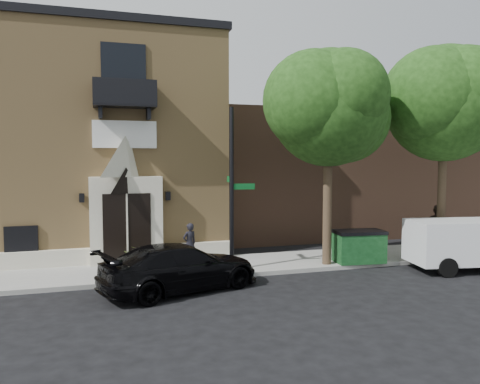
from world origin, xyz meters
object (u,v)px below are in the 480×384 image
Objects in this scene: pedestrian_near at (190,243)px; cargo_van at (476,242)px; fire_hydrant at (360,254)px; street_sign at (232,189)px; black_sedan at (180,267)px; pedestrian_far at (438,226)px; dumpster at (359,246)px.

cargo_van is at bearing 139.20° from pedestrian_near.
pedestrian_near reaches higher than fire_hydrant.
fire_hydrant is at bearing 142.18° from pedestrian_near.
black_sedan is at bearing -137.32° from street_sign.
street_sign is 5.43m from fire_hydrant.
fire_hydrant is 0.48× the size of pedestrian_near.
cargo_van reaches higher than fire_hydrant.
street_sign is at bearing 111.01° from pedestrian_near.
street_sign is 3.73× the size of pedestrian_near.
cargo_van is (10.60, -0.48, 0.29)m from black_sedan.
pedestrian_far is at bearing -95.02° from black_sedan.
dumpster is at bearing 75.72° from fire_hydrant.
street_sign is 2.90× the size of dumpster.
cargo_van reaches higher than black_sedan.
pedestrian_near is (-9.77, 3.38, -0.11)m from cargo_van.
cargo_van is at bearing -23.71° from fire_hydrant.
dumpster is (-3.67, 1.81, -0.26)m from cargo_van.
pedestrian_far reaches higher than cargo_van.
black_sedan is 3.02m from pedestrian_near.
black_sedan reaches higher than dumpster.
pedestrian_near is at bearing -34.53° from black_sedan.
street_sign is 9.87m from pedestrian_far.
black_sedan is at bearing -170.54° from fire_hydrant.
cargo_van is 4.10m from dumpster.
cargo_van is 3.45m from pedestrian_far.
fire_hydrant is 0.37× the size of dumpster.
pedestrian_far reaches higher than dumpster.
pedestrian_far is (4.79, 1.65, 0.59)m from fire_hydrant.
fire_hydrant is at bearing -99.01° from black_sedan.
street_sign is at bearing 175.17° from fire_hydrant.
cargo_van is 10.34m from pedestrian_near.
cargo_van is 0.84× the size of street_sign.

